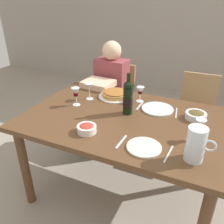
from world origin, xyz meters
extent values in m
plane|color=gray|center=(0.00, 0.00, 0.00)|extent=(8.00, 8.00, 0.00)
cube|color=#A3998E|center=(0.00, 2.65, 1.40)|extent=(8.00, 0.10, 2.80)
cube|color=brown|center=(0.00, 0.00, 0.74)|extent=(1.50, 1.00, 0.04)
cylinder|color=brown|center=(-0.67, -0.42, 0.36)|extent=(0.07, 0.07, 0.72)
cylinder|color=brown|center=(-0.67, 0.42, 0.36)|extent=(0.07, 0.07, 0.72)
cylinder|color=brown|center=(0.67, 0.42, 0.36)|extent=(0.07, 0.07, 0.72)
cylinder|color=black|center=(0.00, 0.07, 0.87)|extent=(0.07, 0.07, 0.21)
sphere|color=black|center=(0.00, 0.07, 0.99)|extent=(0.07, 0.07, 0.07)
cylinder|color=black|center=(0.00, 0.07, 1.04)|extent=(0.03, 0.03, 0.09)
cylinder|color=black|center=(0.00, 0.07, 0.86)|extent=(0.08, 0.08, 0.07)
cylinder|color=silver|center=(0.54, -0.30, 0.86)|extent=(0.11, 0.11, 0.21)
cylinder|color=silver|center=(0.54, -0.30, 0.83)|extent=(0.10, 0.10, 0.12)
torus|color=silver|center=(0.61, -0.30, 0.87)|extent=(0.07, 0.01, 0.07)
cylinder|color=white|center=(-0.21, 0.32, 0.77)|extent=(0.30, 0.30, 0.01)
cylinder|color=#C18E47|center=(-0.21, 0.32, 0.79)|extent=(0.23, 0.23, 0.03)
ellipsoid|color=#9E6028|center=(-0.21, 0.32, 0.81)|extent=(0.21, 0.21, 0.02)
cylinder|color=white|center=(-0.15, -0.30, 0.78)|extent=(0.13, 0.13, 0.05)
ellipsoid|color=#B2382D|center=(-0.15, -0.30, 0.80)|extent=(0.11, 0.11, 0.03)
cylinder|color=silver|center=(0.49, 0.20, 0.78)|extent=(0.15, 0.15, 0.05)
ellipsoid|color=brown|center=(0.49, 0.20, 0.80)|extent=(0.13, 0.13, 0.03)
cylinder|color=silver|center=(-0.40, 0.18, 0.76)|extent=(0.06, 0.06, 0.00)
cylinder|color=silver|center=(-0.40, 0.18, 0.80)|extent=(0.01, 0.01, 0.07)
cone|color=silver|center=(-0.40, 0.18, 0.87)|extent=(0.07, 0.07, 0.07)
cylinder|color=silver|center=(0.54, -0.08, 0.76)|extent=(0.06, 0.06, 0.00)
cylinder|color=silver|center=(0.54, -0.08, 0.80)|extent=(0.01, 0.01, 0.08)
cone|color=silver|center=(0.54, -0.08, 0.87)|extent=(0.07, 0.07, 0.06)
cylinder|color=#470A14|center=(0.54, -0.08, 0.85)|extent=(0.04, 0.04, 0.02)
cylinder|color=silver|center=(0.02, 0.32, 0.76)|extent=(0.06, 0.06, 0.00)
cylinder|color=silver|center=(0.02, 0.32, 0.80)|extent=(0.01, 0.01, 0.07)
cone|color=silver|center=(0.02, 0.32, 0.86)|extent=(0.07, 0.07, 0.06)
cylinder|color=#470A14|center=(0.02, 0.32, 0.84)|extent=(0.04, 0.04, 0.02)
cylinder|color=silver|center=(-0.44, 0.03, 0.76)|extent=(0.06, 0.06, 0.00)
cylinder|color=silver|center=(-0.44, 0.03, 0.80)|extent=(0.01, 0.01, 0.08)
cone|color=silver|center=(-0.44, 0.03, 0.88)|extent=(0.07, 0.07, 0.07)
cylinder|color=#470A14|center=(-0.44, 0.03, 0.86)|extent=(0.04, 0.04, 0.03)
cylinder|color=silver|center=(0.26, -0.31, 0.77)|extent=(0.21, 0.21, 0.01)
cylinder|color=silver|center=(0.20, 0.23, 0.77)|extent=(0.25, 0.25, 0.01)
cube|color=silver|center=(0.11, -0.31, 0.76)|extent=(0.02, 0.16, 0.00)
cube|color=silver|center=(0.41, -0.31, 0.76)|extent=(0.02, 0.18, 0.00)
cube|color=silver|center=(0.35, 0.23, 0.76)|extent=(0.04, 0.18, 0.00)
cube|color=silver|center=(0.05, 0.23, 0.76)|extent=(0.02, 0.16, 0.00)
cube|color=#9E7A51|center=(-0.45, 0.80, 0.46)|extent=(0.43, 0.43, 0.02)
cube|color=#9E7A51|center=(-0.44, 0.99, 0.67)|extent=(0.36, 0.05, 0.40)
cylinder|color=#9E7A51|center=(-0.63, 0.64, 0.23)|extent=(0.04, 0.04, 0.45)
cylinder|color=#9E7A51|center=(-0.29, 0.62, 0.23)|extent=(0.04, 0.04, 0.45)
cylinder|color=#9E7A51|center=(-0.61, 0.98, 0.23)|extent=(0.04, 0.04, 0.45)
cylinder|color=#9E7A51|center=(-0.27, 0.96, 0.23)|extent=(0.04, 0.04, 0.45)
cube|color=#8E3D42|center=(-0.45, 0.76, 0.72)|extent=(0.35, 0.22, 0.50)
sphere|color=beige|center=(-0.45, 0.76, 1.06)|extent=(0.20, 0.20, 0.20)
cube|color=#33333D|center=(-0.46, 0.57, 0.47)|extent=(0.33, 0.40, 0.14)
cube|color=#33333D|center=(-0.47, 0.42, 0.20)|extent=(0.28, 0.14, 0.40)
cube|color=beige|center=(-0.47, 0.48, 0.79)|extent=(0.30, 0.26, 0.06)
cube|color=#9E7A51|center=(0.45, 0.80, 0.46)|extent=(0.40, 0.40, 0.02)
cube|color=#9E7A51|center=(0.45, 0.99, 0.67)|extent=(0.36, 0.03, 0.40)
cylinder|color=#9E7A51|center=(0.28, 0.63, 0.23)|extent=(0.04, 0.04, 0.45)
cylinder|color=#9E7A51|center=(0.62, 0.64, 0.23)|extent=(0.04, 0.04, 0.45)
cylinder|color=#9E7A51|center=(0.28, 0.97, 0.23)|extent=(0.04, 0.04, 0.45)
cylinder|color=#9E7A51|center=(0.62, 0.98, 0.23)|extent=(0.04, 0.04, 0.45)
camera|label=1|loc=(0.57, -1.46, 1.61)|focal=37.85mm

